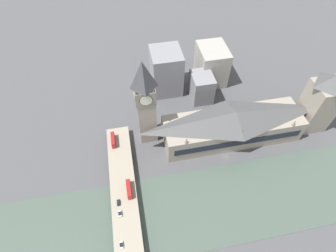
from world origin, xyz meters
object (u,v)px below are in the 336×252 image
Objects in this scene: car_northbound_lead at (121,245)px; car_southbound_lead at (118,203)px; double_decker_bus_mid at (113,140)px; car_northbound_mid at (120,214)px; parliament_hall at (233,125)px; victoria_tower at (320,102)px; road_bridge at (126,218)px; double_decker_bus_lead at (129,189)px; clock_tower at (145,102)px.

car_northbound_lead reaches higher than car_southbound_lead.
double_decker_bus_mid is 51.47m from car_northbound_mid.
car_northbound_mid reaches higher than car_southbound_lead.
double_decker_bus_mid is 44.75m from car_southbound_lead.
double_decker_bus_mid is 2.95× the size of car_northbound_mid.
victoria_tower is (0.05, -61.73, 10.76)m from parliament_hall.
road_bridge is at bearing -159.89° from car_southbound_lead.
road_bridge is at bearing 120.67° from parliament_hall.
clock_tower is at bearing -22.35° from double_decker_bus_lead.
clock_tower reaches higher than car_northbound_mid.
car_northbound_mid reaches higher than road_bridge.
double_decker_bus_lead is at bearing -47.82° from car_southbound_lead.
victoria_tower is 13.54× the size of car_southbound_lead.
road_bridge is 15.02m from car_northbound_lead.
clock_tower reaches higher than car_southbound_lead.
double_decker_bus_lead is at bearing 157.65° from clock_tower.
victoria_tower is 150.52m from road_bridge.
clock_tower is at bearing 84.22° from victoria_tower.
road_bridge is 34.81× the size of car_northbound_mid.
double_decker_bus_lead is at bearing -13.23° from road_bridge.
victoria_tower is (-12.14, -119.87, -11.40)m from clock_tower.
car_northbound_lead is at bearing 113.07° from victoria_tower.
car_northbound_mid is at bearing 49.75° from road_bridge.
double_decker_bus_mid is at bearing 10.32° from double_decker_bus_lead.
parliament_hall is 82.60m from double_decker_bus_lead.
double_decker_bus_lead is at bearing 112.56° from parliament_hall.
parliament_hall is 8.28× the size of double_decker_bus_lead.
victoria_tower reaches higher than car_northbound_mid.
car_northbound_mid reaches higher than car_northbound_lead.
victoria_tower is at bearing -75.27° from car_southbound_lead.
car_southbound_lead is (-38.07, 83.26, -6.44)m from parliament_hall.
parliament_hall reaches higher than car_southbound_lead.
car_southbound_lead is at bearing 132.18° from double_decker_bus_lead.
car_southbound_lead is (-50.27, 25.12, -28.60)m from clock_tower.
car_northbound_mid is at bearing 107.23° from victoria_tower.
car_southbound_lead is (-38.13, 144.99, -17.20)m from victoria_tower.
parliament_hall reaches higher than car_northbound_mid.
double_decker_bus_lead is 2.96× the size of car_northbound_lead.
victoria_tower is at bearing -71.49° from road_bridge.
victoria_tower is 4.64× the size of double_decker_bus_mid.
clock_tower is at bearing -77.45° from double_decker_bus_mid.
double_decker_bus_lead is 14.89m from car_northbound_mid.
car_northbound_lead is at bearing 166.31° from double_decker_bus_lead.
parliament_hall is at bearing -94.56° from double_decker_bus_mid.
parliament_hall is 25.37× the size of car_northbound_mid.
victoria_tower is 145.80m from double_decker_bus_mid.
double_decker_bus_mid is at bearing 102.55° from clock_tower.
double_decker_bus_mid reaches higher than car_southbound_lead.
road_bridge is (-59.55, 21.72, -30.45)m from clock_tower.
car_northbound_mid is 6.73m from car_southbound_lead.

